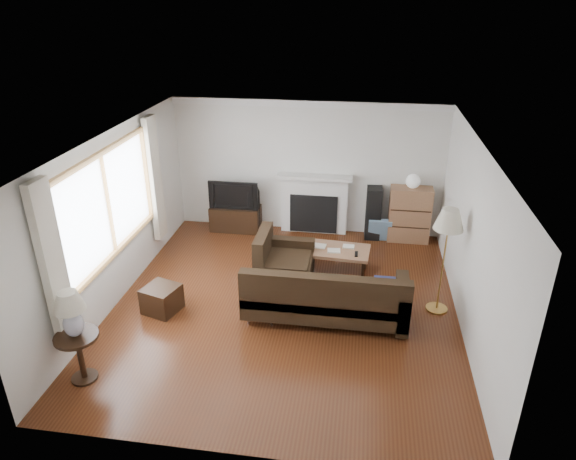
# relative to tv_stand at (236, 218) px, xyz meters

# --- Properties ---
(room) EXTENTS (5.10, 5.60, 2.54)m
(room) POSITION_rel_tv_stand_xyz_m (1.36, -2.50, 1.01)
(room) COLOR #4F2511
(room) RESTS_ON ground
(window) EXTENTS (0.12, 2.74, 1.54)m
(window) POSITION_rel_tv_stand_xyz_m (-1.09, -2.70, 1.31)
(window) COLOR olive
(window) RESTS_ON room
(curtain_near) EXTENTS (0.10, 0.35, 2.10)m
(curtain_near) POSITION_rel_tv_stand_xyz_m (-1.04, -4.22, 1.16)
(curtain_near) COLOR beige
(curtain_near) RESTS_ON room
(curtain_far) EXTENTS (0.10, 0.35, 2.10)m
(curtain_far) POSITION_rel_tv_stand_xyz_m (-1.04, -1.18, 1.16)
(curtain_far) COLOR beige
(curtain_far) RESTS_ON room
(fireplace) EXTENTS (1.40, 0.26, 1.15)m
(fireplace) POSITION_rel_tv_stand_xyz_m (1.51, 0.14, 0.34)
(fireplace) COLOR white
(fireplace) RESTS_ON room
(tv_stand) EXTENTS (0.96, 0.43, 0.48)m
(tv_stand) POSITION_rel_tv_stand_xyz_m (0.00, 0.00, 0.00)
(tv_stand) COLOR black
(tv_stand) RESTS_ON ground
(television) EXTENTS (0.94, 0.12, 0.54)m
(television) POSITION_rel_tv_stand_xyz_m (0.00, 0.00, 0.51)
(television) COLOR black
(television) RESTS_ON tv_stand
(speaker_left) EXTENTS (0.32, 0.35, 0.85)m
(speaker_left) POSITION_rel_tv_stand_xyz_m (0.33, 0.05, 0.18)
(speaker_left) COLOR black
(speaker_left) RESTS_ON ground
(speaker_right) EXTENTS (0.29, 0.34, 0.99)m
(speaker_right) POSITION_rel_tv_stand_xyz_m (2.63, 0.05, 0.26)
(speaker_right) COLOR black
(speaker_right) RESTS_ON ground
(bookshelf) EXTENTS (0.75, 0.36, 1.03)m
(bookshelf) POSITION_rel_tv_stand_xyz_m (3.28, 0.03, 0.28)
(bookshelf) COLOR #946544
(bookshelf) RESTS_ON ground
(globe_lamp) EXTENTS (0.26, 0.26, 0.26)m
(globe_lamp) POSITION_rel_tv_stand_xyz_m (3.28, 0.03, 0.92)
(globe_lamp) COLOR white
(globe_lamp) RESTS_ON bookshelf
(sectional_sofa) EXTENTS (2.48, 1.82, 0.80)m
(sectional_sofa) POSITION_rel_tv_stand_xyz_m (1.97, -2.70, 0.16)
(sectional_sofa) COLOR black
(sectional_sofa) RESTS_ON ground
(coffee_table) EXTENTS (1.18, 0.70, 0.44)m
(coffee_table) POSITION_rel_tv_stand_xyz_m (2.00, -1.41, -0.02)
(coffee_table) COLOR #8F6244
(coffee_table) RESTS_ON ground
(footstool) EXTENTS (0.58, 0.58, 0.39)m
(footstool) POSITION_rel_tv_stand_xyz_m (-0.39, -2.89, -0.04)
(footstool) COLOR black
(footstool) RESTS_ON ground
(floor_lamp) EXTENTS (0.44, 0.44, 1.60)m
(floor_lamp) POSITION_rel_tv_stand_xyz_m (3.58, -2.28, 0.56)
(floor_lamp) COLOR #BB8C41
(floor_lamp) RESTS_ON ground
(side_table) EXTENTS (0.51, 0.51, 0.64)m
(side_table) POSITION_rel_tv_stand_xyz_m (-0.79, -4.43, 0.08)
(side_table) COLOR black
(side_table) RESTS_ON ground
(table_lamp) EXTENTS (0.36, 0.36, 0.58)m
(table_lamp) POSITION_rel_tv_stand_xyz_m (-0.79, -4.43, 0.68)
(table_lamp) COLOR silver
(table_lamp) RESTS_ON side_table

